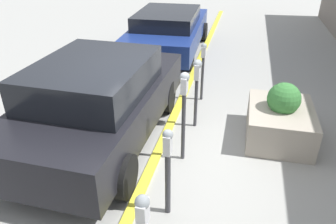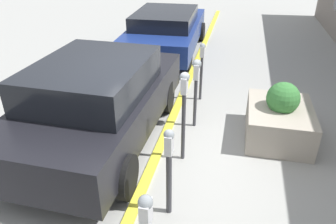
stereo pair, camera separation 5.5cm
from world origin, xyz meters
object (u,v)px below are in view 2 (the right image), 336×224
at_px(parking_meter_fourth, 196,78).
at_px(parked_car_middle, 99,100).
at_px(parked_car_rear, 166,30).
at_px(planter_box, 279,119).
at_px(parking_meter_farthest, 202,62).
at_px(parking_meter_middle, 184,100).
at_px(parking_meter_second, 169,162).

bearing_deg(parking_meter_fourth, parked_car_middle, 119.51).
xyz_separation_m(parked_car_middle, parked_car_rear, (5.32, 0.01, -0.10)).
relative_size(planter_box, parked_car_middle, 0.34).
relative_size(parking_meter_farthest, parked_car_rear, 0.27).
xyz_separation_m(parking_meter_farthest, parked_car_rear, (3.22, 1.53, -0.18)).
relative_size(parked_car_middle, parked_car_rear, 0.90).
distance_m(parking_meter_middle, parked_car_middle, 1.58).
bearing_deg(planter_box, parking_meter_farthest, 51.34).
bearing_deg(parking_meter_fourth, parked_car_rear, 19.63).
bearing_deg(parking_meter_second, parked_car_middle, 46.98).
bearing_deg(parking_meter_middle, parked_car_rear, 15.60).
height_order(parking_meter_farthest, planter_box, parking_meter_farthest).
xyz_separation_m(parking_meter_second, planter_box, (2.28, -1.56, -0.46)).
distance_m(parking_meter_middle, parking_meter_fourth, 1.12).
distance_m(parking_meter_middle, planter_box, 2.03).
relative_size(parking_meter_fourth, parked_car_middle, 0.32).
relative_size(parking_meter_second, parking_meter_fourth, 0.95).
height_order(parking_meter_fourth, planter_box, parking_meter_fourth).
distance_m(parking_meter_middle, parking_meter_farthest, 2.33).
xyz_separation_m(parking_meter_second, parked_car_rear, (6.79, 1.58, -0.14)).
bearing_deg(planter_box, parked_car_rear, 34.91).
relative_size(planter_box, parked_car_rear, 0.30).
distance_m(parking_meter_farthest, planter_box, 2.13).
bearing_deg(parked_car_middle, parked_car_rear, 1.54).
xyz_separation_m(parking_meter_farthest, parked_car_middle, (-2.10, 1.53, -0.08)).
bearing_deg(parking_meter_farthest, parking_meter_second, -179.18).
bearing_deg(parked_car_middle, parking_meter_second, -131.54).
xyz_separation_m(parking_meter_fourth, parking_meter_farthest, (1.21, 0.05, -0.12)).
relative_size(parking_meter_farthest, parked_car_middle, 0.30).
bearing_deg(parking_meter_middle, parking_meter_second, -178.33).
bearing_deg(parking_meter_farthest, parked_car_rear, 25.46).
height_order(parking_meter_fourth, parked_car_rear, parking_meter_fourth).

